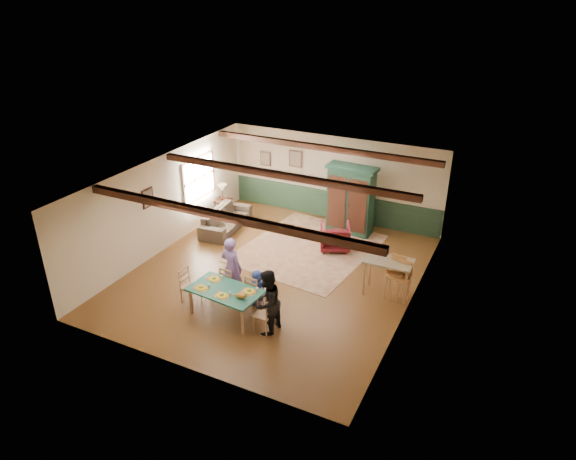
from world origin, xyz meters
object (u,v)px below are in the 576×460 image
at_px(dining_table, 226,303).
at_px(end_table, 223,208).
at_px(dining_chair_far_left, 230,282).
at_px(bar_stool_right, 402,283).
at_px(dining_chair_end_left, 190,286).
at_px(dining_chair_far_right, 255,290).
at_px(person_man, 232,268).
at_px(counter_table, 387,277).
at_px(cat, 240,295).
at_px(armoire, 351,200).
at_px(person_woman, 267,302).
at_px(table_lamp, 222,192).
at_px(dining_chair_end_right, 264,313).
at_px(person_child, 257,288).
at_px(sofa, 226,219).
at_px(bar_stool_left, 394,279).
at_px(armchair, 335,237).

xyz_separation_m(dining_table, end_table, (-3.05, 4.67, -0.05)).
height_order(dining_chair_far_left, bar_stool_right, bar_stool_right).
bearing_deg(end_table, dining_chair_end_left, -66.32).
bearing_deg(dining_table, dining_chair_far_right, 55.33).
bearing_deg(person_man, counter_table, -147.27).
relative_size(cat, end_table, 0.57).
bearing_deg(bar_stool_right, dining_chair_end_left, -147.19).
bearing_deg(armoire, person_woman, -85.23).
xyz_separation_m(table_lamp, bar_stool_right, (6.48, -2.35, -0.32)).
distance_m(dining_chair_far_left, dining_chair_far_right, 0.73).
height_order(dining_chair_end_right, table_lamp, table_lamp).
relative_size(dining_table, person_woman, 1.09).
xyz_separation_m(person_woman, counter_table, (1.90, 2.58, -0.28)).
distance_m(armoire, table_lamp, 4.14).
xyz_separation_m(person_child, bar_stool_right, (3.00, 1.63, 0.06)).
relative_size(armoire, counter_table, 1.85).
bearing_deg(sofa, end_table, 30.55).
height_order(sofa, bar_stool_left, bar_stool_left).
bearing_deg(dining_chair_far_right, dining_table, 60.95).
distance_m(dining_chair_end_left, counter_table, 4.72).
height_order(dining_table, counter_table, counter_table).
xyz_separation_m(dining_chair_far_left, person_woman, (1.44, -0.80, 0.32)).
bearing_deg(armchair, person_child, 56.26).
distance_m(person_man, armoire, 4.79).
relative_size(dining_chair_far_right, armoire, 0.41).
xyz_separation_m(counter_table, bar_stool_left, (0.20, -0.11, 0.08)).
relative_size(person_child, cat, 2.79).
distance_m(dining_chair_far_left, armoire, 4.90).
relative_size(dining_chair_end_right, end_table, 1.51).
distance_m(dining_table, bar_stool_left, 4.01).
bearing_deg(person_woman, bar_stool_right, 142.31).
xyz_separation_m(person_child, armoire, (0.60, 4.67, 0.60)).
xyz_separation_m(sofa, counter_table, (5.51, -1.43, 0.16)).
bearing_deg(table_lamp, end_table, 0.00).
xyz_separation_m(dining_chair_far_left, person_man, (0.01, 0.07, 0.35)).
height_order(person_man, bar_stool_right, person_man).
xyz_separation_m(dining_chair_end_right, end_table, (-4.09, 4.77, -0.15)).
bearing_deg(dining_chair_far_right, sofa, -42.96).
height_order(dining_chair_end_left, bar_stool_left, bar_stool_left).
bearing_deg(cat, person_child, 99.46).
distance_m(dining_chair_far_right, person_man, 0.81).
bearing_deg(armoire, armchair, -86.04).
xyz_separation_m(person_woman, armchair, (-0.10, 4.25, -0.37)).
height_order(dining_chair_end_right, counter_table, counter_table).
relative_size(person_man, table_lamp, 2.99).
xyz_separation_m(person_woman, end_table, (-4.18, 4.78, -0.47)).
bearing_deg(armoire, counter_table, -51.53).
bearing_deg(person_child, armchair, -94.29).
relative_size(cat, armchair, 0.39).
bearing_deg(dining_chair_end_left, person_man, -43.15).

